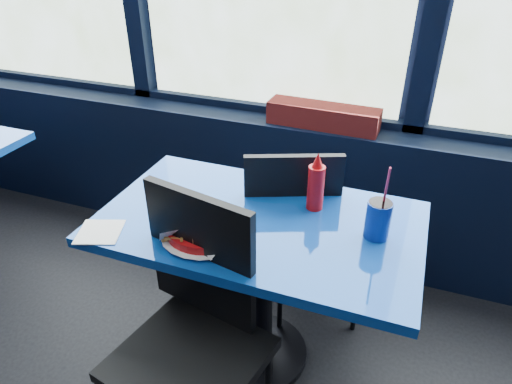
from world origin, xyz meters
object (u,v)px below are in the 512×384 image
chair_near_back (307,226)px  near_table (259,257)px  chair_near_front (195,320)px  food_basket (200,235)px  soda_cup (378,219)px  planter_box (323,116)px  ketchup_bottle (316,184)px

chair_near_back → near_table: bearing=48.6°
chair_near_front → food_basket: chair_near_front is taller
chair_near_back → chair_near_front: bearing=52.0°
chair_near_back → food_basket: chair_near_back is taller
chair_near_back → soda_cup: soda_cup is taller
chair_near_front → food_basket: bearing=117.9°
chair_near_front → soda_cup: 0.72m
food_basket → planter_box: bearing=60.4°
planter_box → food_basket: (-0.18, -1.05, -0.07)m
chair_near_back → planter_box: chair_near_back is taller
ketchup_bottle → soda_cup: soda_cup is taller
near_table → planter_box: size_ratio=2.11×
planter_box → ketchup_bottle: 0.70m
chair_near_front → soda_cup: soda_cup is taller
planter_box → ketchup_bottle: ketchup_bottle is taller
planter_box → chair_near_front: bearing=-93.8°
chair_near_front → ketchup_bottle: (0.26, 0.54, 0.29)m
soda_cup → chair_near_back: bearing=138.3°
chair_near_front → planter_box: 1.27m
food_basket → ketchup_bottle: size_ratio=1.23×
soda_cup → food_basket: bearing=-155.8°
soda_cup → chair_near_front: bearing=-139.9°
chair_near_front → ketchup_bottle: bearing=75.6°
chair_near_front → planter_box: size_ratio=1.73×
soda_cup → near_table: bearing=-173.7°
chair_near_back → planter_box: size_ratio=1.63×
chair_near_front → food_basket: size_ratio=3.35×
near_table → chair_near_front: bearing=-102.9°
near_table → food_basket: size_ratio=4.09×
food_basket → chair_near_front: bearing=-93.7°
chair_near_front → chair_near_back: size_ratio=1.06×
chair_near_back → food_basket: (-0.25, -0.53, 0.25)m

